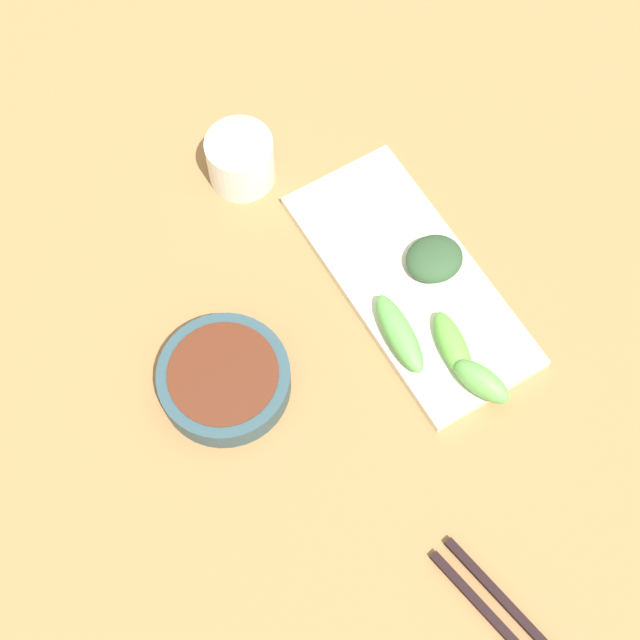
% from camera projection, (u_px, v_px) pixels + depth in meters
% --- Properties ---
extents(tabletop, '(2.10, 2.10, 0.02)m').
position_uv_depth(tabletop, '(334.00, 347.00, 0.94)').
color(tabletop, '#997044').
rests_on(tabletop, ground).
extents(sauce_bowl, '(0.13, 0.13, 0.03)m').
position_uv_depth(sauce_bowl, '(224.00, 379.00, 0.89)').
color(sauce_bowl, '#2E4A54').
rests_on(sauce_bowl, tabletop).
extents(serving_plate, '(0.13, 0.30, 0.01)m').
position_uv_depth(serving_plate, '(410.00, 279.00, 0.95)').
color(serving_plate, silver).
rests_on(serving_plate, tabletop).
extents(broccoli_stalk_0, '(0.04, 0.08, 0.02)m').
position_uv_depth(broccoli_stalk_0, '(453.00, 346.00, 0.90)').
color(broccoli_stalk_0, '#62A842').
rests_on(broccoli_stalk_0, serving_plate).
extents(broccoli_leafy_1, '(0.06, 0.06, 0.02)m').
position_uv_depth(broccoli_leafy_1, '(434.00, 259.00, 0.94)').
color(broccoli_leafy_1, '#2E4D2F').
rests_on(broccoli_leafy_1, serving_plate).
extents(broccoli_stalk_2, '(0.05, 0.07, 0.03)m').
position_uv_depth(broccoli_stalk_2, '(482.00, 382.00, 0.88)').
color(broccoli_stalk_2, '#64B252').
rests_on(broccoli_stalk_2, serving_plate).
extents(broccoli_stalk_3, '(0.04, 0.09, 0.03)m').
position_uv_depth(broccoli_stalk_3, '(399.00, 333.00, 0.91)').
color(broccoli_stalk_3, '#61B552').
rests_on(broccoli_stalk_3, serving_plate).
extents(tea_cup, '(0.07, 0.07, 0.06)m').
position_uv_depth(tea_cup, '(241.00, 160.00, 0.98)').
color(tea_cup, white).
rests_on(tea_cup, tabletop).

